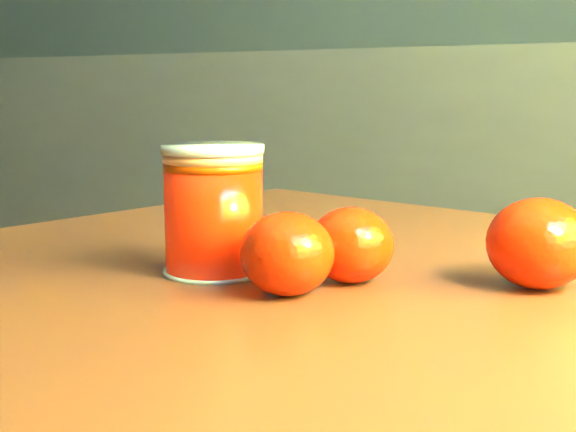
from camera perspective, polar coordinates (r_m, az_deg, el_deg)
The scene contains 6 objects.
kitchen_counter at distance 2.25m, azimuth 0.89°, elevation -0.16°, with size 3.15×0.60×0.90m, color #4E4E53.
table at distance 0.57m, azimuth 11.88°, elevation -13.95°, with size 0.99×0.75×0.69m.
juice_glass at distance 0.59m, azimuth -5.30°, elevation 0.42°, with size 0.07×0.07×0.09m.
orange_front at distance 0.56m, azimuth 4.51°, elevation -2.07°, with size 0.06×0.06×0.05m, color red.
orange_back at distance 0.57m, azimuth 17.40°, elevation -1.87°, with size 0.07×0.07×0.06m, color red.
orange_extra at distance 0.53m, azimuth -0.05°, elevation -2.70°, with size 0.06×0.06×0.06m, color red.
Camera 1 is at (1.21, -0.41, 0.82)m, focal length 50.00 mm.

